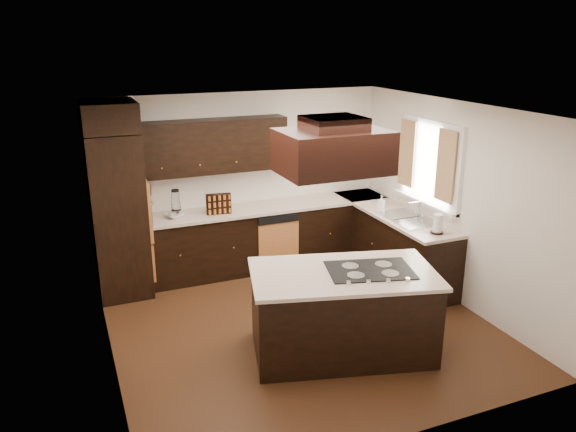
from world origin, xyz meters
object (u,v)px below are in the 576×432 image
object	(u,v)px
island	(342,314)
spice_rack	(219,204)
oven_column	(118,215)
range_hood	(333,151)

from	to	relation	value
island	spice_rack	bearing A→B (deg)	120.02
spice_rack	island	bearing A→B (deg)	-65.57
island	spice_rack	size ratio (longest dim) A/B	5.47
oven_column	range_hood	size ratio (longest dim) A/B	2.02
island	spice_rack	world-z (taller)	spice_rack
oven_column	spice_rack	size ratio (longest dim) A/B	6.30
oven_column	range_hood	xyz separation A→B (m)	(1.88, -2.25, 1.10)
island	range_hood	bearing A→B (deg)	137.44
range_hood	spice_rack	world-z (taller)	range_hood
island	range_hood	world-z (taller)	range_hood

